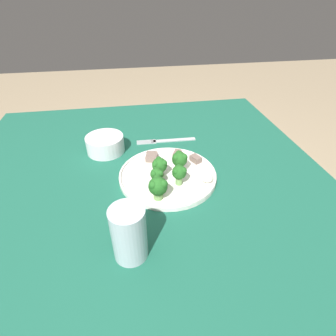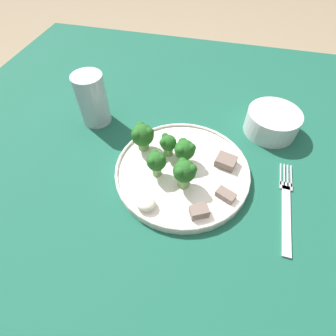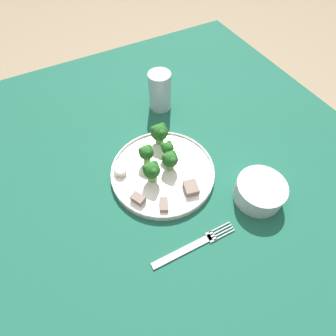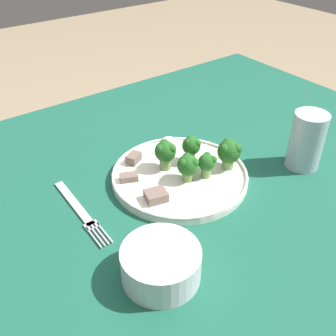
{
  "view_description": "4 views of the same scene",
  "coord_description": "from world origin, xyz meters",
  "px_view_note": "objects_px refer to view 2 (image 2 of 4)",
  "views": [
    {
      "loc": [
        -0.53,
        0.03,
        1.17
      ],
      "look_at": [
        0.03,
        -0.07,
        0.77
      ],
      "focal_mm": 28.0,
      "sensor_mm": 36.0,
      "label": 1
    },
    {
      "loc": [
        0.09,
        -0.39,
        1.15
      ],
      "look_at": [
        0.01,
        -0.08,
        0.75
      ],
      "focal_mm": 28.0,
      "sensor_mm": 36.0,
      "label": 2
    },
    {
      "loc": [
        0.38,
        -0.24,
        1.29
      ],
      "look_at": [
        0.05,
        -0.06,
        0.75
      ],
      "focal_mm": 28.0,
      "sensor_mm": 36.0,
      "label": 3
    },
    {
      "loc": [
        0.43,
        0.42,
        1.2
      ],
      "look_at": [
        0.05,
        -0.09,
        0.75
      ],
      "focal_mm": 42.0,
      "sensor_mm": 36.0,
      "label": 4
    }
  ],
  "objects_px": {
    "dinner_plate": "(182,171)",
    "cream_bowl": "(272,123)",
    "fork": "(286,206)",
    "drinking_glass": "(93,102)"
  },
  "relations": [
    {
      "from": "fork",
      "to": "drinking_glass",
      "type": "xyz_separation_m",
      "value": [
        -0.44,
        0.14,
        0.05
      ]
    },
    {
      "from": "dinner_plate",
      "to": "drinking_glass",
      "type": "height_order",
      "value": "drinking_glass"
    },
    {
      "from": "cream_bowl",
      "to": "drinking_glass",
      "type": "distance_m",
      "value": 0.41
    },
    {
      "from": "dinner_plate",
      "to": "cream_bowl",
      "type": "relative_size",
      "value": 2.28
    },
    {
      "from": "fork",
      "to": "drinking_glass",
      "type": "distance_m",
      "value": 0.46
    },
    {
      "from": "dinner_plate",
      "to": "cream_bowl",
      "type": "bearing_deg",
      "value": 45.4
    },
    {
      "from": "dinner_plate",
      "to": "drinking_glass",
      "type": "relative_size",
      "value": 2.25
    },
    {
      "from": "dinner_plate",
      "to": "fork",
      "type": "bearing_deg",
      "value": -8.34
    },
    {
      "from": "cream_bowl",
      "to": "drinking_glass",
      "type": "relative_size",
      "value": 0.99
    },
    {
      "from": "fork",
      "to": "cream_bowl",
      "type": "height_order",
      "value": "cream_bowl"
    }
  ]
}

